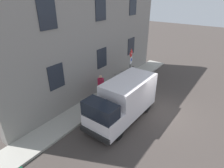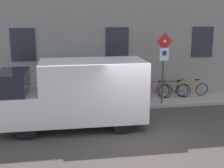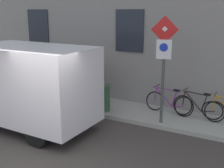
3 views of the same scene
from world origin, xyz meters
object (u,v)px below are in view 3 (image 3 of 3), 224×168
at_px(bicycle_purple, 169,102).
at_px(bicycle_black, 198,107).
at_px(litter_bin, 104,98).
at_px(sign_post_stacked, 164,55).
at_px(delivery_van, 17,83).
at_px(pedestrian, 98,78).

bearing_deg(bicycle_purple, bicycle_black, -173.65).
xyz_separation_m(bicycle_black, litter_bin, (-0.82, 3.01, 0.08)).
bearing_deg(sign_post_stacked, delivery_van, 115.75).
distance_m(bicycle_black, pedestrian, 3.73).
bearing_deg(bicycle_purple, pedestrian, 8.43).
bearing_deg(delivery_van, pedestrian, -112.22).
height_order(bicycle_black, pedestrian, pedestrian).
bearing_deg(litter_bin, sign_post_stacked, -93.68).
bearing_deg(bicycle_purple, sign_post_stacked, 100.92).
height_order(bicycle_purple, litter_bin, litter_bin).
height_order(delivery_van, litter_bin, delivery_van).
bearing_deg(pedestrian, delivery_van, -122.36).
height_order(sign_post_stacked, bicycle_black, sign_post_stacked).
distance_m(sign_post_stacked, bicycle_black, 2.16).
height_order(delivery_van, bicycle_black, delivery_van).
xyz_separation_m(sign_post_stacked, bicycle_purple, (0.96, 0.08, -1.72)).
distance_m(sign_post_stacked, pedestrian, 3.14).
xyz_separation_m(sign_post_stacked, litter_bin, (0.14, 2.12, -1.64)).
xyz_separation_m(bicycle_purple, pedestrian, (-0.10, 2.72, 0.56)).
height_order(sign_post_stacked, bicycle_purple, sign_post_stacked).
bearing_deg(litter_bin, pedestrian, 43.03).
distance_m(delivery_van, pedestrian, 3.02).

